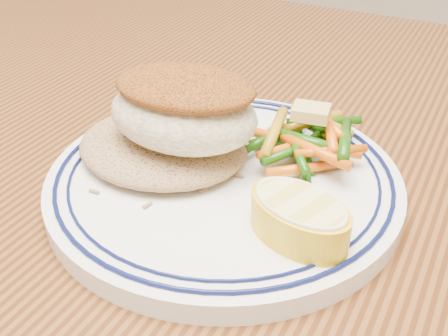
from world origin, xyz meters
TOP-DOWN VIEW (x-y plane):
  - dining_table at (0.00, 0.00)m, footprint 1.50×0.90m
  - plate at (-0.03, 0.00)m, footprint 0.24×0.24m
  - rice_pilaf at (-0.08, 0.00)m, footprint 0.13×0.11m
  - fish_fillet at (-0.06, 0.00)m, footprint 0.11×0.08m
  - vegetable_pile at (0.01, 0.05)m, footprint 0.10×0.10m
  - butter_pat at (0.01, 0.05)m, footprint 0.03×0.02m
  - lemon_wedge at (0.04, -0.04)m, footprint 0.08×0.08m

SIDE VIEW (x-z plane):
  - dining_table at x=0.00m, z-range 0.28..1.03m
  - plate at x=-0.03m, z-range 0.75..0.77m
  - rice_pilaf at x=-0.08m, z-range 0.77..0.79m
  - vegetable_pile at x=0.01m, z-range 0.76..0.79m
  - lemon_wedge at x=0.04m, z-range 0.77..0.79m
  - butter_pat at x=0.01m, z-range 0.79..0.80m
  - fish_fillet at x=-0.06m, z-range 0.78..0.84m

